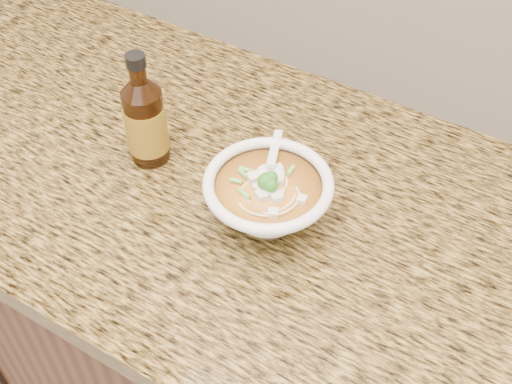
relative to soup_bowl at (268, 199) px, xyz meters
The scene contains 4 objects.
cabinet 0.52m from the soup_bowl, 46.38° to the left, with size 4.00×0.65×0.86m, color black.
counter_slab 0.09m from the soup_bowl, 46.38° to the left, with size 4.00×0.68×0.04m, color olive.
soup_bowl is the anchor object (origin of this frame).
hot_sauce_bottle 0.23m from the soup_bowl, behind, with size 0.08×0.08×0.20m.
Camera 1 is at (0.26, 1.09, 1.62)m, focal length 45.00 mm.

